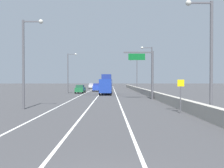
# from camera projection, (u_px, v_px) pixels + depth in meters

# --- Properties ---
(ground_plane) EXTENTS (320.00, 320.00, 0.00)m
(ground_plane) POSITION_uv_depth(u_px,v_px,m) (109.00, 91.00, 69.46)
(ground_plane) COLOR #38383A
(lane_stripe_left) EXTENTS (0.16, 130.00, 0.00)m
(lane_stripe_left) POSITION_uv_depth(u_px,v_px,m) (87.00, 92.00, 60.42)
(lane_stripe_left) COLOR silver
(lane_stripe_left) RESTS_ON ground_plane
(lane_stripe_center) EXTENTS (0.16, 130.00, 0.00)m
(lane_stripe_center) POSITION_uv_depth(u_px,v_px,m) (101.00, 92.00, 60.45)
(lane_stripe_center) COLOR silver
(lane_stripe_center) RESTS_ON ground_plane
(lane_stripe_right) EXTENTS (0.16, 130.00, 0.00)m
(lane_stripe_right) POSITION_uv_depth(u_px,v_px,m) (115.00, 92.00, 60.47)
(lane_stripe_right) COLOR silver
(lane_stripe_right) RESTS_ON ground_plane
(jersey_barrier_right) EXTENTS (0.60, 120.00, 1.10)m
(jersey_barrier_right) POSITION_uv_depth(u_px,v_px,m) (148.00, 93.00, 45.51)
(jersey_barrier_right) COLOR #9E998E
(jersey_barrier_right) RESTS_ON ground_plane
(overhead_sign_gantry) EXTENTS (4.68, 0.36, 7.50)m
(overhead_sign_gantry) POSITION_uv_depth(u_px,v_px,m) (148.00, 69.00, 37.77)
(overhead_sign_gantry) COLOR #47474C
(overhead_sign_gantry) RESTS_ON ground_plane
(speed_advisory_sign) EXTENTS (0.60, 0.11, 3.00)m
(speed_advisory_sign) POSITION_uv_depth(u_px,v_px,m) (181.00, 94.00, 21.59)
(speed_advisory_sign) COLOR #4C4C51
(speed_advisory_sign) RESTS_ON ground_plane
(lamp_post_right_near) EXTENTS (2.14, 0.44, 9.12)m
(lamp_post_right_near) POSITION_uv_depth(u_px,v_px,m) (208.00, 50.00, 18.69)
(lamp_post_right_near) COLOR #4C4C51
(lamp_post_right_near) RESTS_ON ground_plane
(lamp_post_right_second) EXTENTS (2.14, 0.44, 9.12)m
(lamp_post_right_second) POSITION_uv_depth(u_px,v_px,m) (150.00, 68.00, 44.33)
(lamp_post_right_second) COLOR #4C4C51
(lamp_post_right_second) RESTS_ON ground_plane
(lamp_post_right_third) EXTENTS (2.14, 0.44, 9.12)m
(lamp_post_right_third) POSITION_uv_depth(u_px,v_px,m) (136.00, 72.00, 69.97)
(lamp_post_right_third) COLOR #4C4C51
(lamp_post_right_third) RESTS_ON ground_plane
(lamp_post_left_near) EXTENTS (2.14, 0.44, 9.12)m
(lamp_post_left_near) POSITION_uv_depth(u_px,v_px,m) (26.00, 57.00, 24.59)
(lamp_post_left_near) COLOR #4C4C51
(lamp_post_left_near) RESTS_ON ground_plane
(lamp_post_left_mid) EXTENTS (2.14, 0.44, 9.12)m
(lamp_post_left_mid) POSITION_uv_depth(u_px,v_px,m) (69.00, 70.00, 55.35)
(lamp_post_left_mid) COLOR #4C4C51
(lamp_post_left_mid) RESTS_ON ground_plane
(car_silver_0) EXTENTS (1.87, 4.31, 1.92)m
(car_silver_0) POSITION_uv_depth(u_px,v_px,m) (91.00, 86.00, 89.28)
(car_silver_0) COLOR #B7B7BC
(car_silver_0) RESTS_ON ground_plane
(car_blue_1) EXTENTS (1.92, 4.71, 2.14)m
(car_blue_1) POSITION_uv_depth(u_px,v_px,m) (96.00, 87.00, 65.05)
(car_blue_1) COLOR #1E389E
(car_blue_1) RESTS_ON ground_plane
(car_gray_2) EXTENTS (1.88, 4.22, 2.11)m
(car_gray_2) POSITION_uv_depth(u_px,v_px,m) (108.00, 86.00, 86.66)
(car_gray_2) COLOR slate
(car_gray_2) RESTS_ON ground_plane
(car_red_3) EXTENTS (1.82, 4.46, 1.96)m
(car_red_3) POSITION_uv_depth(u_px,v_px,m) (100.00, 86.00, 88.89)
(car_red_3) COLOR red
(car_red_3) RESTS_ON ground_plane
(car_green_4) EXTENTS (2.06, 4.57, 1.91)m
(car_green_4) POSITION_uv_depth(u_px,v_px,m) (80.00, 89.00, 55.57)
(car_green_4) COLOR #196033
(car_green_4) RESTS_ON ground_plane
(box_truck) EXTENTS (2.66, 10.04, 4.27)m
(box_truck) POSITION_uv_depth(u_px,v_px,m) (106.00, 85.00, 51.17)
(box_truck) COLOR navy
(box_truck) RESTS_ON ground_plane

